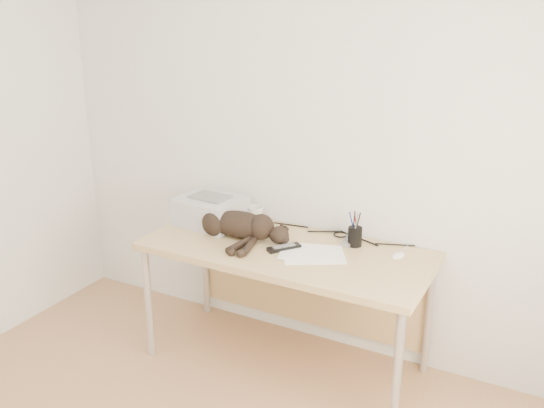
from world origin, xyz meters
The scene contains 11 objects.
wall_back centered at (0.00, 1.75, 1.30)m, with size 3.50×3.50×0.00m, color white.
desk centered at (0.00, 1.48, 0.61)m, with size 1.60×0.70×0.74m.
printer centered at (-0.57, 1.51, 0.83)m, with size 0.39×0.34×0.18m.
papers centered at (0.17, 1.38, 0.74)m, with size 0.42×0.36×0.01m.
cat centered at (-0.32, 1.39, 0.81)m, with size 0.73×0.34×0.16m.
mug centered at (-0.35, 1.67, 0.79)m, with size 0.10×0.10×0.10m, color white.
pen_cup centered at (0.32, 1.60, 0.80)m, with size 0.08×0.08×0.20m.
remote_grey centered at (0.28, 1.64, 0.75)m, with size 0.05×0.19×0.02m, color slate.
remote_black centered at (0.00, 1.36, 0.75)m, with size 0.05×0.19×0.02m, color black.
mouse centered at (0.58, 1.57, 0.76)m, with size 0.06×0.10×0.03m, color white.
cable_tangle centered at (0.00, 1.70, 0.75)m, with size 1.36×0.09×0.01m, color black, non-canonical shape.
Camera 1 is at (1.38, -1.36, 2.08)m, focal length 40.00 mm.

